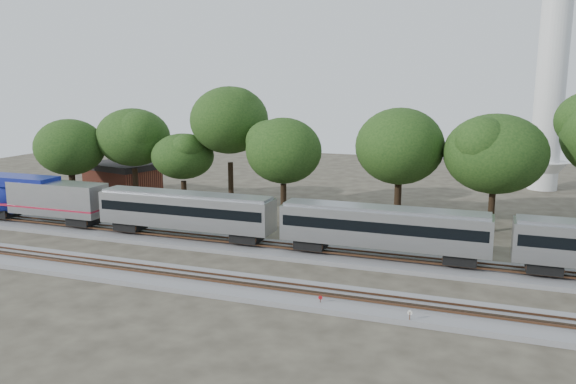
% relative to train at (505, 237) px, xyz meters
% --- Properties ---
extents(ground, '(160.00, 160.00, 0.00)m').
position_rel_train_xyz_m(ground, '(-18.23, -6.00, -3.29)').
color(ground, '#383328').
rests_on(ground, ground).
extents(track_far, '(160.00, 5.00, 0.73)m').
position_rel_train_xyz_m(track_far, '(-18.23, -0.00, -3.09)').
color(track_far, slate).
rests_on(track_far, ground).
extents(track_near, '(160.00, 5.00, 0.73)m').
position_rel_train_xyz_m(track_near, '(-18.23, -10.00, -3.09)').
color(track_near, slate).
rests_on(track_near, ground).
extents(train, '(112.92, 3.23, 4.76)m').
position_rel_train_xyz_m(train, '(0.00, 0.00, 0.00)').
color(train, '#ADB0B4').
rests_on(train, ground).
extents(switch_stand_red, '(0.28, 0.07, 0.89)m').
position_rel_train_xyz_m(switch_stand_red, '(-12.08, -11.45, -2.72)').
color(switch_stand_red, '#512D19').
rests_on(switch_stand_red, ground).
extents(switch_stand_white, '(0.34, 0.06, 1.06)m').
position_rel_train_xyz_m(switch_stand_white, '(-5.80, -12.31, -2.62)').
color(switch_stand_white, '#512D19').
rests_on(switch_stand_white, ground).
extents(switch_lever, '(0.55, 0.39, 0.30)m').
position_rel_train_xyz_m(switch_lever, '(-13.22, -11.10, -3.14)').
color(switch_lever, '#512D19').
rests_on(switch_lever, ground).
extents(brick_building, '(10.87, 8.89, 4.54)m').
position_rel_train_xyz_m(brick_building, '(-49.80, 18.15, -1.00)').
color(brick_building, brown).
rests_on(brick_building, ground).
extents(tree_0, '(7.57, 7.57, 10.68)m').
position_rel_train_xyz_m(tree_0, '(-52.07, 10.69, 4.14)').
color(tree_0, black).
rests_on(tree_0, ground).
extents(tree_1, '(8.82, 8.82, 12.43)m').
position_rel_train_xyz_m(tree_1, '(-44.56, 13.72, 5.37)').
color(tree_1, black).
rests_on(tree_1, ground).
extents(tree_2, '(6.77, 6.77, 9.54)m').
position_rel_train_xyz_m(tree_2, '(-36.94, 12.90, 3.34)').
color(tree_2, black).
rests_on(tree_2, ground).
extents(tree_3, '(11.29, 11.29, 15.92)m').
position_rel_train_xyz_m(tree_3, '(-31.18, 14.32, 7.81)').
color(tree_3, black).
rests_on(tree_3, ground).
extents(tree_4, '(8.26, 8.26, 11.65)m').
position_rel_train_xyz_m(tree_4, '(-23.05, 10.91, 4.82)').
color(tree_4, black).
rests_on(tree_4, ground).
extents(tree_5, '(8.75, 8.75, 12.33)m').
position_rel_train_xyz_m(tree_5, '(-10.98, 15.54, 5.30)').
color(tree_5, black).
rests_on(tree_5, ground).
extents(tree_6, '(8.42, 8.42, 11.88)m').
position_rel_train_xyz_m(tree_6, '(-0.99, 14.49, 4.98)').
color(tree_6, black).
rests_on(tree_6, ground).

